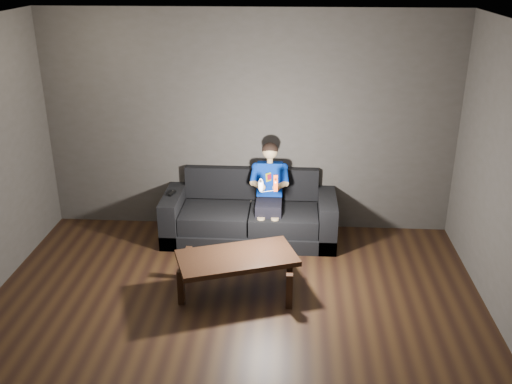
{
  "coord_description": "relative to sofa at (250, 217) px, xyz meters",
  "views": [
    {
      "loc": [
        0.52,
        -4.16,
        3.23
      ],
      "look_at": [
        0.15,
        1.55,
        0.85
      ],
      "focal_mm": 40.0,
      "sensor_mm": 36.0,
      "label": 1
    }
  ],
  "objects": [
    {
      "name": "child",
      "position": [
        0.24,
        -0.05,
        0.44
      ],
      "size": [
        0.46,
        0.56,
        1.12
      ],
      "color": "black",
      "rests_on": "sofa"
    },
    {
      "name": "coffee_table",
      "position": [
        -0.03,
        -1.29,
        0.11
      ],
      "size": [
        1.31,
        0.95,
        0.43
      ],
      "color": "black",
      "rests_on": "floor"
    },
    {
      "name": "nunchuk_white",
      "position": [
        0.16,
        -0.48,
        0.61
      ],
      "size": [
        0.07,
        0.1,
        0.16
      ],
      "color": "white",
      "rests_on": "child"
    },
    {
      "name": "sofa",
      "position": [
        0.0,
        0.0,
        0.0
      ],
      "size": [
        2.08,
        0.9,
        0.8
      ],
      "color": "black",
      "rests_on": "floor"
    },
    {
      "name": "ceiling",
      "position": [
        -0.04,
        -2.17,
        2.44
      ],
      "size": [
        5.0,
        5.0,
        0.02
      ],
      "primitive_type": "cube",
      "color": "beige",
      "rests_on": "back_wall"
    },
    {
      "name": "wii_remote_black",
      "position": [
        -0.93,
        -0.08,
        0.32
      ],
      "size": [
        0.07,
        0.15,
        0.03
      ],
      "color": "black",
      "rests_on": "sofa"
    },
    {
      "name": "wii_remote_red",
      "position": [
        0.32,
        -0.49,
        0.64
      ],
      "size": [
        0.05,
        0.07,
        0.19
      ],
      "color": "red",
      "rests_on": "child"
    },
    {
      "name": "floor",
      "position": [
        -0.04,
        -2.17,
        -0.26
      ],
      "size": [
        5.0,
        5.0,
        0.0
      ],
      "primitive_type": "plane",
      "color": "black",
      "rests_on": "ground"
    },
    {
      "name": "back_wall",
      "position": [
        -0.04,
        0.33,
        1.09
      ],
      "size": [
        5.0,
        0.04,
        2.7
      ],
      "primitive_type": "cube",
      "color": "#3C3834",
      "rests_on": "ground"
    }
  ]
}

